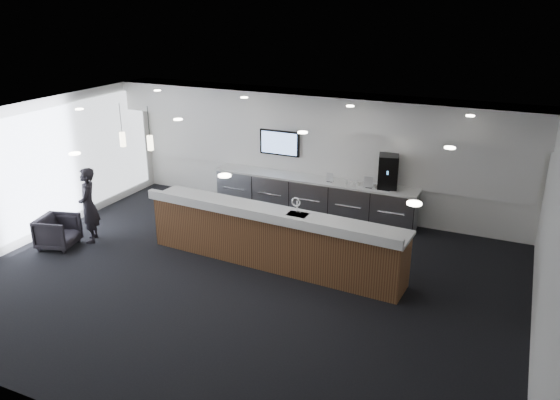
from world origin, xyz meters
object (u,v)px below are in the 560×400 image
at_px(service_counter, 273,238).
at_px(coffee_machine, 388,171).
at_px(lounge_guest, 88,205).
at_px(armchair, 58,232).

bearing_deg(service_counter, coffee_machine, 64.98).
relative_size(coffee_machine, lounge_guest, 0.46).
relative_size(armchair, lounge_guest, 0.46).
xyz_separation_m(coffee_machine, lounge_guest, (-5.61, -3.48, -0.50)).
relative_size(service_counter, coffee_machine, 7.12).
bearing_deg(service_counter, armchair, -162.04).
xyz_separation_m(armchair, lounge_guest, (0.42, 0.54, 0.48)).
relative_size(coffee_machine, armchair, 1.01).
distance_m(service_counter, armchair, 4.65).
height_order(coffee_machine, armchair, coffee_machine).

